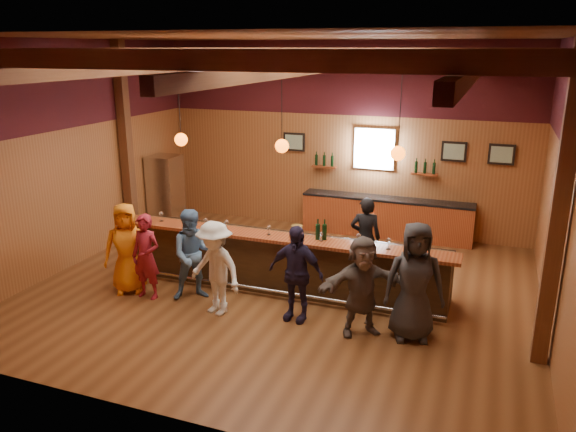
# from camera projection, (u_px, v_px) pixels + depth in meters

# --- Properties ---
(room) EXTENTS (9.04, 9.00, 4.52)m
(room) POSITION_uv_depth(u_px,v_px,m) (283.00, 116.00, 9.59)
(room) COLOR brown
(room) RESTS_ON ground
(bar_counter) EXTENTS (6.30, 1.07, 1.11)m
(bar_counter) POSITION_uv_depth(u_px,v_px,m) (286.00, 261.00, 10.45)
(bar_counter) COLOR black
(bar_counter) RESTS_ON ground
(back_bar_cabinet) EXTENTS (4.00, 0.52, 0.95)m
(back_bar_cabinet) POSITION_uv_depth(u_px,v_px,m) (386.00, 217.00, 13.27)
(back_bar_cabinet) COLOR maroon
(back_bar_cabinet) RESTS_ON ground
(window) EXTENTS (0.95, 0.09, 0.95)m
(window) POSITION_uv_depth(u_px,v_px,m) (374.00, 149.00, 13.15)
(window) COLOR silver
(window) RESTS_ON room
(framed_pictures) EXTENTS (5.35, 0.05, 0.45)m
(framed_pictures) POSITION_uv_depth(u_px,v_px,m) (412.00, 149.00, 12.83)
(framed_pictures) COLOR black
(framed_pictures) RESTS_ON room
(wine_shelves) EXTENTS (3.00, 0.18, 0.30)m
(wine_shelves) POSITION_uv_depth(u_px,v_px,m) (373.00, 167.00, 13.21)
(wine_shelves) COLOR maroon
(wine_shelves) RESTS_ON room
(pendant_lights) EXTENTS (4.24, 0.24, 1.37)m
(pendant_lights) POSITION_uv_depth(u_px,v_px,m) (282.00, 146.00, 9.69)
(pendant_lights) COLOR black
(pendant_lights) RESTS_ON room
(stainless_fridge) EXTENTS (0.70, 0.70, 1.80)m
(stainless_fridge) POSITION_uv_depth(u_px,v_px,m) (166.00, 192.00, 13.91)
(stainless_fridge) COLOR silver
(stainless_fridge) RESTS_ON ground
(customer_orange) EXTENTS (0.98, 0.86, 1.68)m
(customer_orange) POSITION_uv_depth(u_px,v_px,m) (127.00, 248.00, 10.18)
(customer_orange) COLOR orange
(customer_orange) RESTS_ON ground
(customer_redvest) EXTENTS (0.59, 0.40, 1.55)m
(customer_redvest) POSITION_uv_depth(u_px,v_px,m) (146.00, 257.00, 9.94)
(customer_redvest) COLOR maroon
(customer_redvest) RESTS_ON ground
(customer_denim) EXTENTS (1.02, 0.97, 1.65)m
(customer_denim) POSITION_uv_depth(u_px,v_px,m) (194.00, 255.00, 9.90)
(customer_denim) COLOR #537AA7
(customer_denim) RESTS_ON ground
(customer_white) EXTENTS (1.18, 0.89, 1.62)m
(customer_white) POSITION_uv_depth(u_px,v_px,m) (215.00, 268.00, 9.33)
(customer_white) COLOR white
(customer_white) RESTS_ON ground
(customer_navy) EXTENTS (0.99, 0.49, 1.63)m
(customer_navy) POSITION_uv_depth(u_px,v_px,m) (296.00, 273.00, 9.12)
(customer_navy) COLOR #221C39
(customer_navy) RESTS_ON ground
(customer_brown) EXTENTS (1.51, 1.20, 1.60)m
(customer_brown) POSITION_uv_depth(u_px,v_px,m) (362.00, 286.00, 8.66)
(customer_brown) COLOR #584C46
(customer_brown) RESTS_ON ground
(customer_dark) EXTENTS (1.04, 0.82, 1.87)m
(customer_dark) POSITION_uv_depth(u_px,v_px,m) (414.00, 282.00, 8.48)
(customer_dark) COLOR #2A2A2C
(customer_dark) RESTS_ON ground
(bartender) EXTENTS (0.66, 0.50, 1.62)m
(bartender) POSITION_uv_depth(u_px,v_px,m) (365.00, 238.00, 10.81)
(bartender) COLOR black
(bartender) RESTS_ON ground
(ice_bucket) EXTENTS (0.20, 0.20, 0.22)m
(ice_bucket) POSITION_uv_depth(u_px,v_px,m) (297.00, 231.00, 9.91)
(ice_bucket) COLOR brown
(ice_bucket) RESTS_ON bar_counter
(bottle_a) EXTENTS (0.08, 0.08, 0.37)m
(bottle_a) POSITION_uv_depth(u_px,v_px,m) (318.00, 231.00, 9.78)
(bottle_a) COLOR black
(bottle_a) RESTS_ON bar_counter
(bottle_b) EXTENTS (0.08, 0.08, 0.37)m
(bottle_b) POSITION_uv_depth(u_px,v_px,m) (324.00, 232.00, 9.77)
(bottle_b) COLOR black
(bottle_b) RESTS_ON bar_counter
(glass_a) EXTENTS (0.09, 0.09, 0.19)m
(glass_a) POSITION_uv_depth(u_px,v_px,m) (161.00, 214.00, 10.81)
(glass_a) COLOR silver
(glass_a) RESTS_ON bar_counter
(glass_b) EXTENTS (0.08, 0.08, 0.17)m
(glass_b) POSITION_uv_depth(u_px,v_px,m) (187.00, 220.00, 10.52)
(glass_b) COLOR silver
(glass_b) RESTS_ON bar_counter
(glass_c) EXTENTS (0.08, 0.08, 0.17)m
(glass_c) POSITION_uv_depth(u_px,v_px,m) (206.00, 220.00, 10.48)
(glass_c) COLOR silver
(glass_c) RESTS_ON bar_counter
(glass_d) EXTENTS (0.08, 0.08, 0.19)m
(glass_d) POSITION_uv_depth(u_px,v_px,m) (227.00, 223.00, 10.31)
(glass_d) COLOR silver
(glass_d) RESTS_ON bar_counter
(glass_e) EXTENTS (0.08, 0.08, 0.17)m
(glass_e) POSITION_uv_depth(u_px,v_px,m) (269.00, 228.00, 10.03)
(glass_e) COLOR silver
(glass_e) RESTS_ON bar_counter
(glass_f) EXTENTS (0.07, 0.07, 0.17)m
(glass_f) POSITION_uv_depth(u_px,v_px,m) (321.00, 235.00, 9.71)
(glass_f) COLOR silver
(glass_f) RESTS_ON bar_counter
(glass_g) EXTENTS (0.09, 0.09, 0.20)m
(glass_g) POSITION_uv_depth(u_px,v_px,m) (358.00, 237.00, 9.53)
(glass_g) COLOR silver
(glass_g) RESTS_ON bar_counter
(glass_h) EXTENTS (0.09, 0.09, 0.20)m
(glass_h) POSITION_uv_depth(u_px,v_px,m) (389.00, 241.00, 9.30)
(glass_h) COLOR silver
(glass_h) RESTS_ON bar_counter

